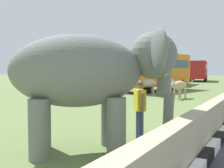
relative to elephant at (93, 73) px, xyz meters
The scene contains 10 objects.
barrier_parapet 2.92m from the elephant, 119.96° to the right, with size 28.00×0.36×1.00m, color tan.
elephant is the anchor object (origin of this frame).
person_handler 1.86m from the elephant, 20.51° to the right, with size 0.56×0.52×1.66m.
bus_orange 19.48m from the elephant, 16.28° to the left, with size 9.47×4.34×3.50m.
bus_teal 30.29m from the elephant, 14.18° to the left, with size 8.91×3.13×3.50m.
bus_red 44.31m from the elephant, ahead, with size 9.81×3.90×3.50m.
cow_near 13.07m from the elephant, ahead, with size 1.93×0.89×1.23m.
cow_mid 17.34m from the elephant, 11.79° to the left, with size 1.60×1.67×1.23m.
cow_far 15.62m from the elephant, 17.73° to the left, with size 1.49×1.75×1.23m.
hill_east 58.31m from the elephant, 27.45° to the left, with size 39.85×31.88×13.19m.
Camera 1 is at (-2.03, 3.10, 1.93)m, focal length 43.28 mm.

